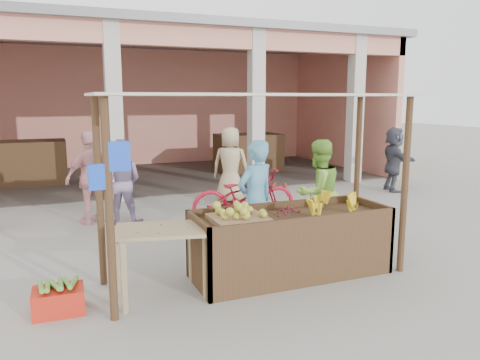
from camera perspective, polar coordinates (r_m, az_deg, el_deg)
name	(u,v)px	position (r m, az deg, el deg)	size (l,w,h in m)	color
ground	(256,280)	(6.22, 1.96, -12.04)	(60.00, 60.00, 0.00)	gray
market_building	(135,85)	(14.40, -12.62, 11.18)	(14.40, 6.40, 4.20)	#E29376
fruit_stall	(291,246)	(6.29, 6.19, -7.96)	(2.60, 0.95, 0.80)	#4D321F
stall_awning	(254,127)	(5.83, 1.70, 6.49)	(4.09, 1.35, 2.39)	#4D321F
banana_heap	(335,204)	(6.55, 11.51, -2.89)	(1.06, 0.58, 0.19)	yellow
melon_tray	(238,214)	(5.91, -0.24, -4.17)	(0.69, 0.60, 0.19)	#8F6B4A
berry_heap	(288,211)	(6.16, 5.88, -3.81)	(0.44, 0.36, 0.14)	maroon
side_table	(160,240)	(5.58, -9.75, -7.21)	(1.16, 0.90, 0.84)	tan
papaya_pile	(159,220)	(5.52, -9.83, -4.78)	(0.73, 0.42, 0.21)	#55912F
red_crate	(59,301)	(5.65, -21.24, -13.56)	(0.54, 0.39, 0.28)	red
plantain_bundle	(58,285)	(5.58, -21.36, -11.82)	(0.44, 0.31, 0.09)	#5D9536
produce_sacks	(274,177)	(12.21, 4.20, 0.36)	(0.99, 0.74, 0.60)	maroon
vendor_blue	(256,197)	(6.71, 1.92, -2.04)	(0.70, 0.51, 1.87)	#59A0C6
vendor_green	(318,190)	(7.52, 9.52, -1.20)	(0.86, 0.50, 1.78)	#8ECF46
motorcycle	(244,195)	(8.74, 0.50, -1.82)	(2.09, 0.72, 1.09)	maroon
shopper_b	(92,175)	(9.09, -17.65, 0.62)	(1.09, 0.58, 1.86)	pink
shopper_c	(231,161)	(10.43, -1.16, 2.32)	(0.91, 0.59, 1.89)	tan
shopper_d	(394,158)	(12.40, 18.25, 2.62)	(1.58, 0.65, 1.71)	#43434F
shopper_f	(121,178)	(8.96, -14.27, 0.27)	(0.85, 0.49, 1.74)	gray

